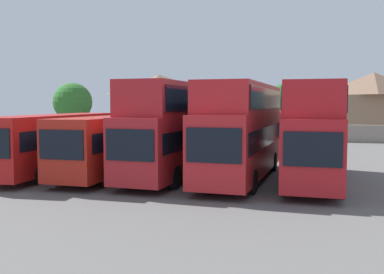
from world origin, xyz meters
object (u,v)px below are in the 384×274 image
(bus_4, at_px, (242,126))
(house_terrace_left, at_px, (159,103))
(bus_1, at_px, (56,139))
(bus_3, at_px, (179,124))
(house_terrace_centre, at_px, (373,104))
(bus_2, at_px, (119,141))
(bus_6, at_px, (180,126))
(tree_right_of_lot, at_px, (73,102))
(bus_9, at_px, (284,128))
(tree_behind_wall, at_px, (284,103))
(bus_7, at_px, (203,127))
(bus_5, at_px, (315,128))
(bus_8, at_px, (251,128))

(bus_4, height_order, house_terrace_left, house_terrace_left)
(bus_1, distance_m, bus_4, 10.80)
(bus_3, bearing_deg, house_terrace_centre, 161.34)
(bus_3, bearing_deg, house_terrace_left, -155.25)
(bus_2, xyz_separation_m, house_terrace_centre, (17.70, 35.27, 2.10))
(bus_6, xyz_separation_m, tree_right_of_lot, (-14.72, 6.65, 2.15))
(bus_9, relative_size, house_terrace_left, 0.90)
(tree_behind_wall, bearing_deg, bus_7, -115.83)
(bus_2, xyz_separation_m, bus_7, (1.22, 14.93, 0.05))
(bus_2, height_order, house_terrace_left, house_terrace_left)
(bus_6, bearing_deg, bus_9, 87.36)
(bus_3, xyz_separation_m, bus_4, (3.53, -0.28, -0.04))
(house_terrace_centre, bearing_deg, bus_9, -115.68)
(bus_1, relative_size, house_terrace_centre, 1.30)
(bus_7, height_order, tree_right_of_lot, tree_right_of_lot)
(bus_5, height_order, house_terrace_left, house_terrace_left)
(bus_2, xyz_separation_m, bus_8, (5.47, 14.92, 0.00))
(bus_2, distance_m, house_terrace_centre, 39.52)
(bus_6, height_order, bus_7, bus_6)
(bus_6, relative_size, tree_behind_wall, 1.76)
(bus_4, distance_m, bus_7, 15.96)
(bus_4, relative_size, bus_7, 1.06)
(bus_7, distance_m, house_terrace_centre, 26.25)
(bus_2, bearing_deg, bus_6, -174.80)
(bus_8, bearing_deg, bus_7, -87.83)
(bus_5, xyz_separation_m, bus_7, (-9.42, 14.98, -0.85))
(bus_4, distance_m, bus_5, 3.66)
(tree_behind_wall, bearing_deg, bus_6, -125.16)
(house_terrace_centre, xyz_separation_m, tree_behind_wall, (-10.26, -7.50, 0.07))
(bus_1, xyz_separation_m, bus_8, (9.24, 15.30, -0.03))
(house_terrace_centre, bearing_deg, tree_right_of_lot, -158.82)
(bus_9, height_order, house_terrace_centre, house_terrace_centre)
(tree_behind_wall, relative_size, tree_right_of_lot, 0.97)
(tree_right_of_lot, bearing_deg, bus_9, -15.83)
(bus_6, distance_m, tree_behind_wall, 15.00)
(bus_2, height_order, bus_9, bus_9)
(bus_1, height_order, house_terrace_left, house_terrace_left)
(bus_1, distance_m, bus_6, 16.22)
(bus_1, xyz_separation_m, house_terrace_centre, (21.47, 35.65, 2.07))
(bus_7, height_order, house_terrace_centre, house_terrace_centre)
(bus_5, xyz_separation_m, tree_behind_wall, (-3.20, 27.82, 1.27))
(bus_8, relative_size, house_terrace_left, 1.00)
(bus_1, bearing_deg, tree_behind_wall, 154.86)
(bus_5, bearing_deg, bus_8, -159.66)
(bus_1, xyz_separation_m, tree_right_of_lot, (-12.07, 22.65, 2.24))
(bus_3, relative_size, bus_7, 1.09)
(bus_6, xyz_separation_m, bus_9, (9.30, -0.16, -0.09))
(bus_4, distance_m, bus_9, 15.46)
(bus_7, xyz_separation_m, house_terrace_centre, (16.48, 20.33, 2.05))
(house_terrace_left, bearing_deg, bus_4, -63.90)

